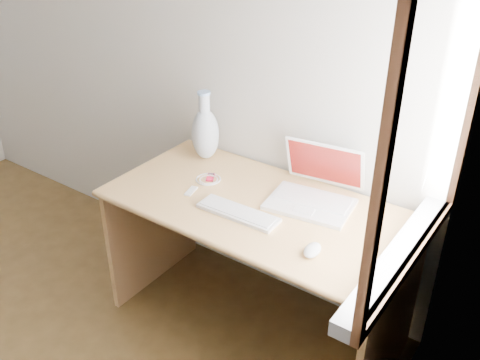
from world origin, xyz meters
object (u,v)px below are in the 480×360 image
Objects in this scene: desk at (266,233)px; vase at (205,132)px; external_keyboard at (238,213)px; laptop at (316,190)px.

vase reaches higher than desk.
desk is at bearing -16.83° from vase.
desk is 3.66× the size of external_keyboard.
external_keyboard is 1.04× the size of vase.
external_keyboard is at bearing -94.80° from desk.
laptop is 1.06× the size of external_keyboard.
external_keyboard is at bearing -135.19° from laptop.
external_keyboard is (-0.02, -0.21, 0.22)m from desk.
vase is (-0.68, 0.06, 0.09)m from laptop.
vase is at bearing 141.25° from external_keyboard.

